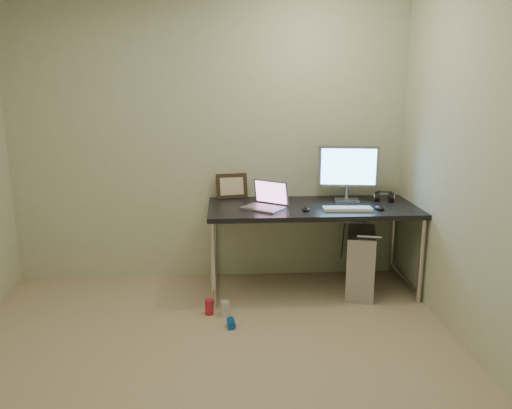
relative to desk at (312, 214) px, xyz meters
The scene contains 18 objects.
floor 1.76m from the desk, 122.57° to the right, with size 3.50×3.50×0.00m, color tan.
wall_back 1.11m from the desk, 156.25° to the left, with size 3.50×0.02×2.50m, color beige.
wall_right 1.72m from the desk, 57.29° to the right, with size 0.02×3.50×2.50m, color beige.
desk is the anchor object (origin of this frame).
tower_computer 0.59m from the desk, 12.40° to the right, with size 0.35×0.56×0.57m.
cable_a 0.56m from the desk, 42.79° to the left, with size 0.01×0.01×0.70m, color black.
cable_b 0.62m from the desk, 34.86° to the left, with size 0.01×0.01×0.72m, color black.
can_red 1.16m from the desk, 152.27° to the right, with size 0.07×0.07×0.12m, color #B62033.
can_white 1.09m from the desk, 146.46° to the right, with size 0.07×0.07×0.12m, color silver.
can_blue 1.17m from the desk, 136.06° to the right, with size 0.06×0.06×0.11m, color #0E4EB8.
laptop 0.42m from the desk, behind, with size 0.41×0.40×0.22m.
monitor 0.51m from the desk, 26.15° to the left, with size 0.52×0.18×0.48m.
keyboard 0.32m from the desk, 34.54° to the right, with size 0.39×0.13×0.02m, color white.
mouse_right 0.56m from the desk, 17.50° to the right, with size 0.07×0.11×0.04m, color black.
mouse_left 0.21m from the desk, 115.64° to the right, with size 0.06×0.10×0.03m, color black.
headphones 0.68m from the desk, 11.65° to the left, with size 0.19×0.11×0.11m.
picture_frame 0.78m from the desk, 153.33° to the left, with size 0.28×0.03×0.22m, color black.
webcam 0.54m from the desk, 148.83° to the left, with size 0.05×0.04×0.13m.
Camera 1 is at (0.14, -2.70, 1.73)m, focal length 35.00 mm.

